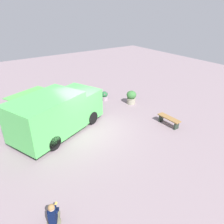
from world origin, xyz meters
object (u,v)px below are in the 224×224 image
Objects in this scene: planter_flowering_far at (131,97)px; plaza_bench at (169,119)px; person_customer at (53,216)px; planter_flowering_near at (105,96)px; food_truck at (57,114)px.

planter_flowering_far reaches higher than plaza_bench.
person_customer reaches higher than planter_flowering_near.
food_truck is at bearing 66.38° from person_customer.
planter_flowering_far is 0.66× the size of plaza_bench.
planter_flowering_far is (1.19, -1.63, 0.17)m from planter_flowering_near.
planter_flowering_near is at bearing 101.16° from plaza_bench.
person_customer is 1.33× the size of planter_flowering_near.
food_truck is 5.05m from planter_flowering_near.
planter_flowering_near is (6.73, 7.42, -0.02)m from person_customer.
person_customer is at bearing -164.18° from plaza_bench.
plaza_bench is (5.49, -2.98, -0.71)m from food_truck.
person_customer is 8.06m from plaza_bench.
person_customer is at bearing -113.62° from food_truck.
planter_flowering_far is at bearing 6.13° from food_truck.
person_customer is 10.01m from planter_flowering_near.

